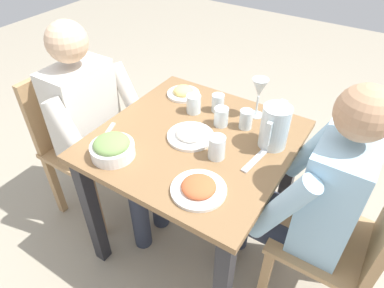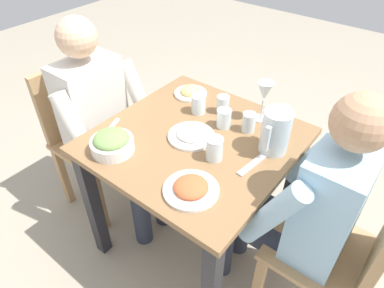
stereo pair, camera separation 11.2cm
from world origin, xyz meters
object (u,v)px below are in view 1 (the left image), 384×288
object	(u,v)px
chair_near	(77,137)
salad_bowl	(112,148)
diner_far	(306,196)
water_glass_near_left	(218,103)
diner_near	(99,128)
water_glass_by_pitcher	(246,119)
chair_far	(348,241)
water_glass_near_right	(221,117)
plate_rice_curry	(199,188)
water_glass_far_right	(217,147)
water_glass_far_left	(194,104)
plate_fries	(183,92)
wine_glass	(259,90)
water_pitcher	(275,127)
plate_yoghurt	(191,134)
dining_table	(195,161)

from	to	relation	value
chair_near	salad_bowl	xyz separation A→B (m)	(0.19, 0.50, 0.29)
diner_far	water_glass_near_left	xyz separation A→B (m)	(-0.22, -0.54, 0.14)
diner_near	water_glass_by_pitcher	size ratio (longest dim) A/B	13.07
chair_far	diner_far	xyz separation A→B (m)	(-0.00, -0.20, 0.15)
water_glass_near_right	plate_rice_curry	bearing A→B (deg)	18.11
chair_near	water_glass_far_right	size ratio (longest dim) A/B	8.78
salad_bowl	water_glass_far_left	xyz separation A→B (m)	(-0.46, 0.11, 0.00)
salad_bowl	plate_rice_curry	bearing A→B (deg)	92.65
plate_fries	water_glass_near_right	size ratio (longest dim) A/B	1.92
plate_fries	water_glass_far_right	size ratio (longest dim) A/B	1.69
diner_near	water_glass_far_left	size ratio (longest dim) A/B	12.86
water_glass_near_right	water_glass_by_pitcher	size ratio (longest dim) A/B	0.99
plate_fries	plate_rice_curry	world-z (taller)	plate_fries
wine_glass	salad_bowl	bearing A→B (deg)	-32.51
water_glass_far_right	wine_glass	xyz separation A→B (m)	(-0.37, 0.01, 0.09)
water_pitcher	water_glass_by_pitcher	world-z (taller)	water_pitcher
water_glass_far_right	water_glass_far_left	size ratio (longest dim) A/B	1.10
chair_far	water_glass_by_pitcher	xyz separation A→B (m)	(-0.17, -0.57, 0.29)
diner_near	salad_bowl	world-z (taller)	diner_near
plate_rice_curry	water_glass_near_right	world-z (taller)	water_glass_near_right
chair_near	plate_yoghurt	world-z (taller)	chair_near
water_pitcher	water_glass_near_left	size ratio (longest dim) A/B	2.13
chair_far	salad_bowl	distance (m)	1.03
water_glass_near_left	water_glass_far_left	distance (m)	0.12
plate_yoghurt	water_glass_by_pitcher	world-z (taller)	water_glass_by_pitcher
diner_far	plate_rice_curry	size ratio (longest dim) A/B	5.62
plate_fries	water_glass_far_left	bearing A→B (deg)	51.38
diner_far	water_glass_by_pitcher	distance (m)	0.42
water_glass_far_right	water_glass_far_left	bearing A→B (deg)	-131.91
water_glass_by_pitcher	salad_bowl	bearing A→B (deg)	-38.35
chair_near	water_glass_near_right	world-z (taller)	chair_near
diner_near	plate_rice_curry	bearing A→B (deg)	76.08
diner_near	water_glass_far_right	distance (m)	0.68
chair_far	water_glass_far_right	distance (m)	0.66
water_pitcher	plate_rice_curry	world-z (taller)	water_pitcher
diner_near	diner_far	world-z (taller)	same
dining_table	water_glass_near_left	size ratio (longest dim) A/B	9.37
dining_table	chair_far	distance (m)	0.73
water_glass_far_left	water_glass_far_right	bearing A→B (deg)	48.09
plate_yoghurt	water_glass_by_pitcher	distance (m)	0.26
salad_bowl	water_glass_by_pitcher	bearing A→B (deg)	141.65
dining_table	diner_near	world-z (taller)	diner_near
diner_near	wine_glass	bearing A→B (deg)	120.55
dining_table	plate_rice_curry	size ratio (longest dim) A/B	3.98
plate_fries	water_glass_far_left	world-z (taller)	water_glass_far_left
chair_far	water_glass_near_left	xyz separation A→B (m)	(-0.22, -0.74, 0.29)
salad_bowl	plate_rice_curry	world-z (taller)	salad_bowl
diner_far	water_glass_far_right	xyz separation A→B (m)	(0.09, -0.37, 0.15)
water_pitcher	water_glass_near_left	xyz separation A→B (m)	(-0.11, -0.33, -0.05)
diner_near	plate_fries	bearing A→B (deg)	143.23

